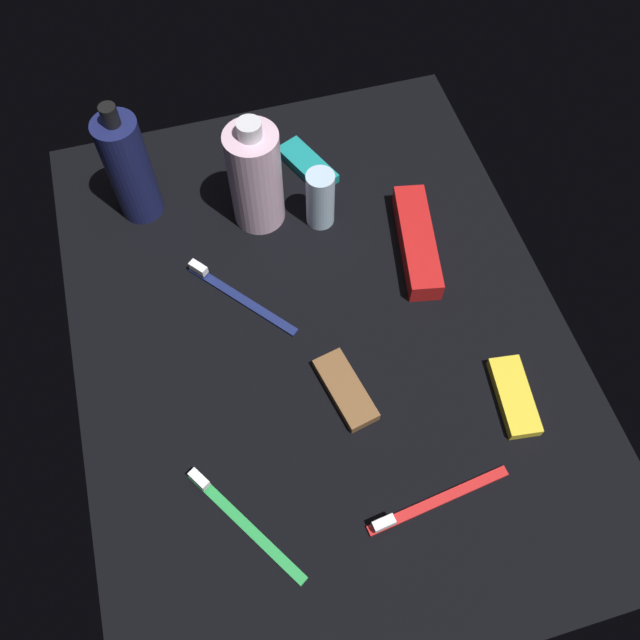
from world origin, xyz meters
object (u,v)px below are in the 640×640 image
lotion_bottle (129,168)px  toothbrush_green (239,518)px  snack_bar_yellow (514,396)px  bodywash_bottle (255,177)px  toothbrush_red (430,503)px  toothbrush_navy (235,294)px  snack_bar_brown (345,390)px  snack_bar_teal (307,165)px  deodorant_stick (320,199)px  toothpaste_box_red (417,241)px

lotion_bottle → toothbrush_green: lotion_bottle is taller
lotion_bottle → snack_bar_yellow: (-42.74, -40.11, -7.82)cm
bodywash_bottle → toothbrush_red: 47.91cm
lotion_bottle → toothbrush_navy: lotion_bottle is taller
toothbrush_navy → bodywash_bottle: bearing=-26.7°
toothbrush_red → snack_bar_yellow: size_ratio=1.73×
snack_bar_brown → snack_bar_teal: size_ratio=1.00×
snack_bar_yellow → bodywash_bottle: bearing=40.2°
deodorant_stick → snack_bar_yellow: size_ratio=0.90×
toothbrush_red → snack_bar_teal: 53.23cm
snack_bar_teal → toothpaste_box_red: bearing=-173.2°
toothbrush_navy → toothpaste_box_red: bearing=-88.1°
snack_bar_teal → snack_bar_yellow: (-43.67, -14.77, 0.00)cm
toothpaste_box_red → bodywash_bottle: bearing=70.4°
toothpaste_box_red → toothbrush_navy: bearing=103.0°
lotion_bottle → toothbrush_red: (-52.31, -25.48, -7.96)cm
toothpaste_box_red → toothbrush_red: bearing=173.9°
snack_bar_teal → snack_bar_yellow: bearing=175.3°
snack_bar_brown → deodorant_stick: bearing=-21.2°
lotion_bottle → toothbrush_red: 58.73cm
snack_bar_teal → snack_bar_yellow: same height
bodywash_bottle → toothpaste_box_red: 24.08cm
toothbrush_navy → toothbrush_green: 29.95cm
toothbrush_red → lotion_bottle: bearing=26.0°
toothbrush_red → snack_bar_brown: size_ratio=1.73×
bodywash_bottle → snack_bar_yellow: bearing=-147.1°
toothbrush_green → snack_bar_brown: size_ratio=1.52×
snack_bar_brown → snack_bar_yellow: same height
toothpaste_box_red → lotion_bottle: bearing=75.0°
bodywash_bottle → toothbrush_green: 44.48cm
deodorant_stick → toothpaste_box_red: 14.81cm
toothbrush_navy → toothbrush_green: size_ratio=0.93×
snack_bar_brown → snack_bar_teal: same height
toothbrush_red → snack_bar_brown: (16.14, 5.33, 0.14)cm
bodywash_bottle → snack_bar_brown: size_ratio=1.74×
deodorant_stick → toothbrush_red: (-43.19, -0.94, -4.08)cm
bodywash_bottle → toothbrush_navy: (-12.71, 6.39, -7.57)cm
toothbrush_red → snack_bar_yellow: (9.56, -14.62, 0.14)cm
bodywash_bottle → snack_bar_yellow: bodywash_bottle is taller
bodywash_bottle → snack_bar_brown: bodywash_bottle is taller
toothbrush_red → snack_bar_teal: bearing=0.2°
deodorant_stick → snack_bar_brown: bearing=170.8°
toothpaste_box_red → snack_bar_teal: toothpaste_box_red is taller
toothbrush_green → snack_bar_brown: bearing=-54.0°
lotion_bottle → toothbrush_navy: (-18.61, -9.88, -7.96)cm
toothbrush_navy → snack_bar_teal: 24.91cm
bodywash_bottle → toothbrush_green: (-42.05, 12.36, -7.57)cm
toothbrush_green → snack_bar_teal: bearing=-23.7°
lotion_bottle → toothpaste_box_red: bearing=-116.1°
snack_bar_yellow → snack_bar_teal: bearing=26.0°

